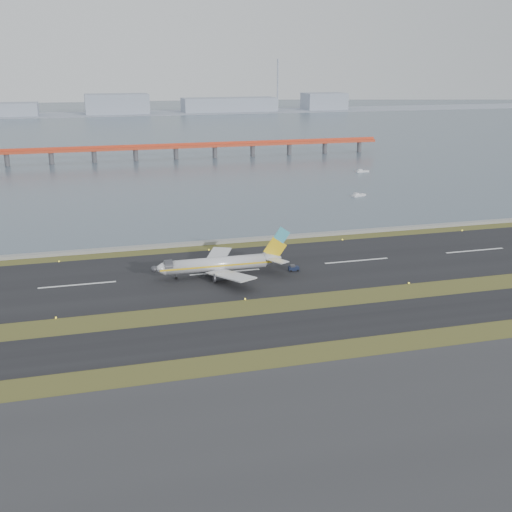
{
  "coord_description": "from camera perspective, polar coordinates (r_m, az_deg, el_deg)",
  "views": [
    {
      "loc": [
        -37.28,
        -136.62,
        56.58
      ],
      "look_at": [
        6.82,
        22.0,
        6.61
      ],
      "focal_mm": 45.0,
      "sensor_mm": 36.0,
      "label": 1
    }
  ],
  "objects": [
    {
      "name": "workboat_near",
      "position": [
        285.73,
        9.08,
        5.36
      ],
      "size": [
        7.17,
        4.29,
        1.66
      ],
      "rotation": [
        0.0,
        0.0,
        0.34
      ],
      "color": "silver",
      "rests_on": "ground"
    },
    {
      "name": "taxiway_strip",
      "position": [
        141.83,
        1.03,
        -6.61
      ],
      "size": [
        1000.0,
        18.0,
        0.1
      ],
      "primitive_type": "cube",
      "color": "black",
      "rests_on": "ground"
    },
    {
      "name": "workboat_far",
      "position": [
        350.05,
        9.42,
        7.45
      ],
      "size": [
        6.98,
        2.49,
        1.67
      ],
      "rotation": [
        0.0,
        0.0,
        0.05
      ],
      "color": "silver",
      "rests_on": "ground"
    },
    {
      "name": "red_pier",
      "position": [
        393.93,
        -7.15,
        9.57
      ],
      "size": [
        260.0,
        5.0,
        10.2
      ],
      "color": "#BD3C20",
      "rests_on": "ground"
    },
    {
      "name": "airliner",
      "position": [
        176.09,
        -3.12,
        -0.7
      ],
      "size": [
        38.52,
        32.89,
        12.8
      ],
      "color": "silver",
      "rests_on": "ground"
    },
    {
      "name": "seawall",
      "position": [
        207.83,
        -4.62,
        1.17
      ],
      "size": [
        1000.0,
        2.5,
        1.0
      ],
      "primitive_type": "cube",
      "color": "gray",
      "rests_on": "ground"
    },
    {
      "name": "pushback_tug",
      "position": [
        180.81,
        3.35,
        -1.08
      ],
      "size": [
        3.01,
        1.9,
        1.86
      ],
      "rotation": [
        0.0,
        0.0,
        -0.07
      ],
      "color": "black",
      "rests_on": "ground"
    },
    {
      "name": "runway_strip",
      "position": [
        179.85,
        -2.78,
        -1.45
      ],
      "size": [
        1000.0,
        45.0,
        0.1
      ],
      "primitive_type": "cube",
      "color": "black",
      "rests_on": "ground"
    },
    {
      "name": "ground",
      "position": [
        152.5,
        -0.25,
        -4.89
      ],
      "size": [
        1000.0,
        1000.0,
        0.0
      ],
      "primitive_type": "plane",
      "color": "#394217",
      "rests_on": "ground"
    },
    {
      "name": "far_shoreline",
      "position": [
        760.01,
        -11.96,
        12.72
      ],
      "size": [
        1400.0,
        80.0,
        60.5
      ],
      "color": "#939BAD",
      "rests_on": "ground"
    },
    {
      "name": "apron_strip",
      "position": [
        106.05,
        7.91,
        -15.51
      ],
      "size": [
        1000.0,
        50.0,
        0.1
      ],
      "primitive_type": "cube",
      "color": "#303032",
      "rests_on": "ground"
    },
    {
      "name": "bay_water",
      "position": [
        600.45,
        -12.14,
        11.11
      ],
      "size": [
        1400.0,
        800.0,
        1.3
      ],
      "primitive_type": "cube",
      "color": "#475666",
      "rests_on": "ground"
    }
  ]
}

